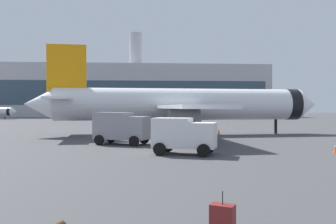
% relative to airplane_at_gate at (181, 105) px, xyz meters
% --- Properties ---
extents(airplane_at_gate, '(35.77, 32.31, 10.50)m').
position_rel_airplane_at_gate_xyz_m(airplane_at_gate, '(0.00, 0.00, 0.00)').
color(airplane_at_gate, white).
rests_on(airplane_at_gate, ground).
extents(service_truck, '(5.28, 3.96, 2.90)m').
position_rel_airplane_at_gate_xyz_m(service_truck, '(-6.54, -10.49, -2.05)').
color(service_truck, gray).
rests_on(service_truck, ground).
extents(cargo_van, '(4.81, 3.50, 2.60)m').
position_rel_airplane_at_gate_xyz_m(cargo_van, '(-1.76, -17.80, -2.21)').
color(cargo_van, white).
rests_on(cargo_van, ground).
extents(safety_cone_near, '(0.44, 0.44, 0.66)m').
position_rel_airplane_at_gate_xyz_m(safety_cone_near, '(4.77, 0.64, -3.33)').
color(safety_cone_near, '#F2590C').
rests_on(safety_cone_near, ground).
extents(safety_cone_mid, '(0.44, 0.44, 0.81)m').
position_rel_airplane_at_gate_xyz_m(safety_cone_mid, '(9.67, -17.56, -3.26)').
color(safety_cone_mid, '#F2590C').
rests_on(safety_cone_mid, ground).
extents(rolling_suitcase, '(0.75, 0.67, 1.10)m').
position_rel_airplane_at_gate_xyz_m(rolling_suitcase, '(-2.60, -33.75, -3.27)').
color(rolling_suitcase, maroon).
rests_on(rolling_suitcase, ground).
extents(terminal_building, '(94.47, 21.90, 29.85)m').
position_rel_airplane_at_gate_xyz_m(terminal_building, '(-7.63, 87.24, 5.36)').
color(terminal_building, '#B2B2B7').
rests_on(terminal_building, ground).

